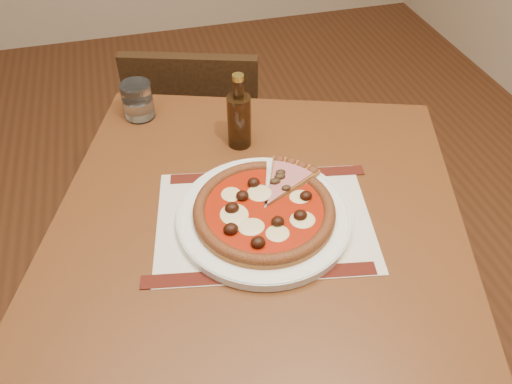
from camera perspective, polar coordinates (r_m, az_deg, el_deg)
table at (r=1.07m, az=0.28°, el=-5.82°), size 1.02×1.02×0.75m
chair_far at (r=1.66m, az=-6.25°, el=6.20°), size 0.48×0.48×0.81m
placemat at (r=0.97m, az=0.92°, el=-3.25°), size 0.46×0.37×0.00m
plate at (r=0.97m, az=0.93°, el=-2.85°), size 0.34×0.34×0.02m
pizza at (r=0.95m, az=0.93°, el=-2.04°), size 0.27×0.27×0.04m
ham_slice at (r=1.03m, az=3.77°, el=1.70°), size 0.13×0.14×0.02m
water_glass at (r=1.25m, az=-13.36°, el=10.13°), size 0.10×0.10×0.09m
bottle at (r=1.11m, az=-1.94°, el=8.40°), size 0.05×0.05×0.18m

